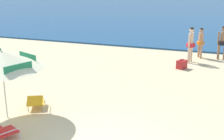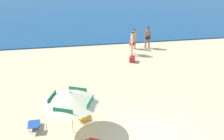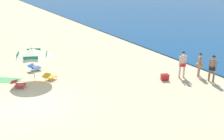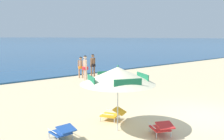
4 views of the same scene
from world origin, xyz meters
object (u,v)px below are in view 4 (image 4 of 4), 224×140
Objects in this scene: person_standing_near_shore at (85,66)px; lounge_chair_under_umbrella at (63,131)px; lounge_chair_beside_umbrella at (113,114)px; lounge_chair_facing_sea at (162,127)px; person_wading_in at (93,64)px; cooler_box at (93,81)px; person_standing_beside at (81,66)px; beach_umbrella_striped_main at (118,75)px.

lounge_chair_under_umbrella is at bearing -128.75° from person_standing_near_shore.
lounge_chair_facing_sea is (0.23, -2.07, 0.01)m from lounge_chair_beside_umbrella.
person_standing_near_shore reaches higher than person_wading_in.
lounge_chair_beside_umbrella is 7.53m from cooler_box.
lounge_chair_facing_sea is 1.68× the size of cooler_box.
cooler_box is (3.89, 6.45, -0.07)m from lounge_chair_beside_umbrella.
lounge_chair_facing_sea is 11.77m from person_standing_beside.
lounge_chair_facing_sea is at bearing -111.75° from person_standing_near_shore.
person_standing_beside is at bearing 62.95° from lounge_chair_beside_umbrella.
person_standing_beside is (6.84, 9.18, 0.66)m from lounge_chair_under_umbrella.
lounge_chair_under_umbrella is 11.47m from person_standing_beside.
lounge_chair_beside_umbrella is at bearing -117.05° from person_standing_beside.
person_standing_beside is (4.30, 10.94, 0.66)m from lounge_chair_facing_sea.
beach_umbrella_striped_main reaches higher than person_standing_beside.
cooler_box is (-1.74, -2.39, -0.82)m from person_wading_in.
beach_umbrella_striped_main is at bearing -122.49° from person_wading_in.
person_standing_near_shore is at bearing 51.25° from lounge_chair_under_umbrella.
cooler_box is (-0.24, -1.26, -0.84)m from person_standing_near_shore.
beach_umbrella_striped_main is at bearing -118.60° from person_standing_near_shore.
cooler_box is at bearing -126.08° from person_wading_in.
lounge_chair_under_umbrella is 2.33m from lounge_chair_beside_umbrella.
beach_umbrella_striped_main reaches higher than cooler_box.
person_standing_near_shore is (4.65, 8.53, -0.82)m from beach_umbrella_striped_main.
lounge_chair_under_umbrella reaches higher than cooler_box.
person_wading_in is (5.40, 10.90, 0.74)m from lounge_chair_facing_sea.
person_standing_beside is 0.92× the size of person_wading_in.
person_standing_beside reaches higher than lounge_chair_under_umbrella.
lounge_chair_under_umbrella is 1.46× the size of cooler_box.
lounge_chair_beside_umbrella is at bearing -122.50° from person_wading_in.
lounge_chair_facing_sea is 10.55m from person_standing_near_shore.
person_wading_in is (7.93, 9.14, 0.74)m from lounge_chair_under_umbrella.
person_standing_near_shore is at bearing 68.25° from lounge_chair_facing_sea.
cooler_box is (3.66, 8.51, -0.08)m from lounge_chair_facing_sea.
lounge_chair_under_umbrella is 0.87× the size of lounge_chair_facing_sea.
lounge_chair_facing_sea is at bearing -116.35° from person_wading_in.
lounge_chair_beside_umbrella is at bearing 7.62° from lounge_chair_under_umbrella.
person_standing_near_shore reaches higher than lounge_chair_beside_umbrella.
person_wading_in is at bearing 53.92° from cooler_box.
lounge_chair_under_umbrella is 10.30m from person_standing_near_shore.
person_wading_in reaches higher than cooler_box.
lounge_chair_under_umbrella is (-1.78, 0.51, -1.58)m from beach_umbrella_striped_main.
beach_umbrella_striped_main is 9.75m from person_standing_near_shore.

